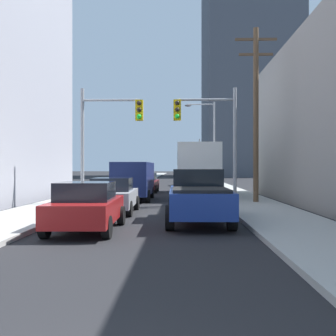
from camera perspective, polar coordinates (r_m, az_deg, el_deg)
name	(u,v)px	position (r m, az deg, el deg)	size (l,w,h in m)	color
sidewalk_left	(135,182)	(52.81, -4.74, -1.96)	(3.06, 160.00, 0.15)	#9E9E99
sidewalk_right	(209,182)	(52.60, 5.75, -1.97)	(3.06, 160.00, 0.15)	#9E9E99
city_bus	(198,168)	(28.29, 4.27, 0.01)	(2.84, 11.57, 3.40)	silver
pickup_truck_blue	(198,196)	(14.47, 4.29, -4.01)	(2.20, 5.43, 1.90)	navy
cargo_van_navy	(134,179)	(24.19, -4.83, -1.52)	(2.16, 5.24, 2.26)	#141E4C
sedan_red	(87,206)	(12.73, -11.40, -5.31)	(1.95, 4.25, 1.52)	maroon
sedan_silver	(113,195)	(17.55, -7.77, -3.82)	(1.95, 4.23, 1.52)	#B7BABF
sedan_maroon	(146,183)	(31.89, -3.19, -2.06)	(1.95, 4.26, 1.52)	maroon
sedan_beige	(186,178)	(43.48, 2.57, -1.48)	(1.95, 4.24, 1.52)	#C6B793
traffic_signal_near_left	(108,127)	(20.91, -8.41, 5.70)	(3.20, 0.44, 6.00)	gray
traffic_signal_near_right	(208,127)	(20.64, 5.73, 5.78)	(3.20, 0.44, 6.00)	gray
traffic_signal_far_right	(191,153)	(57.40, 3.24, 2.13)	(3.00, 0.44, 6.00)	gray
utility_pole_right	(256,111)	(22.05, 12.30, 7.84)	(2.20, 0.28, 9.34)	brown
street_lamp_right	(209,137)	(34.37, 5.83, 4.41)	(2.56, 0.32, 7.50)	gray
building_right_far_highrise	(247,36)	(96.45, 11.07, 17.76)	(18.83, 27.23, 62.47)	#4C515B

